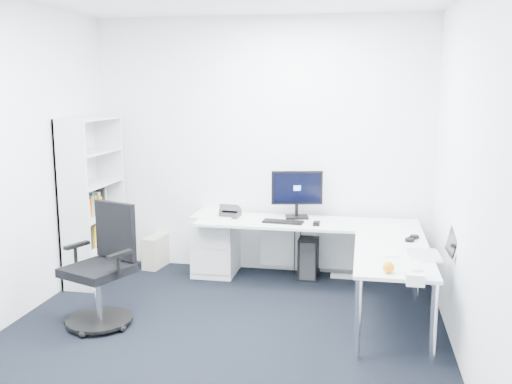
% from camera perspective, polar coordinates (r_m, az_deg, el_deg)
% --- Properties ---
extents(ground, '(4.20, 4.20, 0.00)m').
position_cam_1_polar(ground, '(4.46, -4.58, -15.79)').
color(ground, black).
extents(wall_back, '(3.60, 0.02, 2.70)m').
position_cam_1_polar(wall_back, '(6.08, 0.45, 4.57)').
color(wall_back, white).
rests_on(wall_back, ground).
extents(wall_front, '(3.60, 0.02, 2.70)m').
position_cam_1_polar(wall_front, '(2.15, -20.07, -6.77)').
color(wall_front, white).
rests_on(wall_front, ground).
extents(wall_right, '(0.02, 4.20, 2.70)m').
position_cam_1_polar(wall_right, '(3.97, 21.06, 0.81)').
color(wall_right, white).
rests_on(wall_right, ground).
extents(l_desk, '(2.20, 1.23, 0.64)m').
position_cam_1_polar(l_desk, '(5.53, 4.79, -6.94)').
color(l_desk, silver).
rests_on(l_desk, ground).
extents(drawer_pedestal, '(0.43, 0.54, 0.66)m').
position_cam_1_polar(drawer_pedestal, '(6.14, -3.98, -5.08)').
color(drawer_pedestal, silver).
rests_on(drawer_pedestal, ground).
extents(bookshelf, '(0.33, 0.84, 1.68)m').
position_cam_1_polar(bookshelf, '(6.06, -16.00, -0.74)').
color(bookshelf, silver).
rests_on(bookshelf, ground).
extents(task_chair, '(0.74, 0.74, 1.02)m').
position_cam_1_polar(task_chair, '(4.92, -15.64, -7.23)').
color(task_chair, black).
rests_on(task_chair, ground).
extents(black_pc_tower, '(0.21, 0.45, 0.43)m').
position_cam_1_polar(black_pc_tower, '(6.09, 5.37, -6.34)').
color(black_pc_tower, black).
rests_on(black_pc_tower, ground).
extents(beige_pc_tower, '(0.22, 0.39, 0.35)m').
position_cam_1_polar(beige_pc_tower, '(6.47, -9.96, -5.85)').
color(beige_pc_tower, '#BAB39E').
rests_on(beige_pc_tower, ground).
extents(power_strip, '(0.37, 0.07, 0.04)m').
position_cam_1_polar(power_strip, '(6.11, 9.23, -8.32)').
color(power_strip, white).
rests_on(power_strip, ground).
extents(monitor, '(0.55, 0.27, 0.50)m').
position_cam_1_polar(monitor, '(5.84, 4.12, -0.20)').
color(monitor, black).
rests_on(monitor, l_desk).
extents(black_keyboard, '(0.41, 0.18, 0.02)m').
position_cam_1_polar(black_keyboard, '(5.68, 2.72, -2.99)').
color(black_keyboard, black).
rests_on(black_keyboard, l_desk).
extents(mouse, '(0.06, 0.11, 0.03)m').
position_cam_1_polar(mouse, '(5.60, 6.07, -3.15)').
color(mouse, black).
rests_on(mouse, l_desk).
extents(desk_phone, '(0.20, 0.20, 0.13)m').
position_cam_1_polar(desk_phone, '(5.92, -2.59, -1.85)').
color(desk_phone, '#29292B').
rests_on(desk_phone, l_desk).
extents(laptop, '(0.37, 0.36, 0.25)m').
position_cam_1_polar(laptop, '(4.72, 16.54, -4.72)').
color(laptop, silver).
rests_on(laptop, l_desk).
extents(white_keyboard, '(0.17, 0.44, 0.01)m').
position_cam_1_polar(white_keyboard, '(4.85, 13.11, -5.61)').
color(white_keyboard, white).
rests_on(white_keyboard, l_desk).
extents(headphones, '(0.18, 0.22, 0.05)m').
position_cam_1_polar(headphones, '(5.22, 15.35, -4.38)').
color(headphones, black).
rests_on(headphones, l_desk).
extents(orange_fruit, '(0.08, 0.08, 0.08)m').
position_cam_1_polar(orange_fruit, '(4.26, 13.12, -7.36)').
color(orange_fruit, orange).
rests_on(orange_fruit, l_desk).
extents(tissue_box, '(0.12, 0.23, 0.08)m').
position_cam_1_polar(tissue_box, '(4.12, 15.58, -8.09)').
color(tissue_box, white).
rests_on(tissue_box, l_desk).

